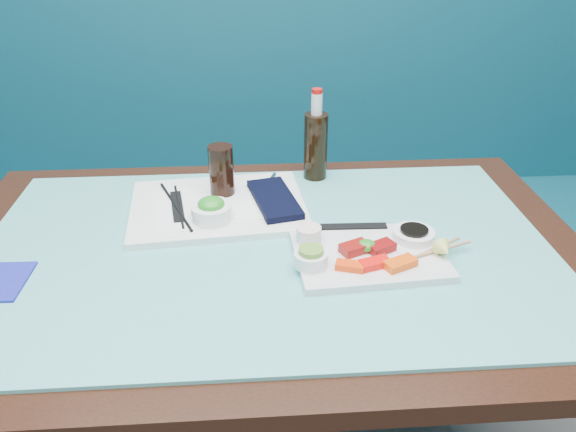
{
  "coord_description": "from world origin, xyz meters",
  "views": [
    {
      "loc": [
        -0.02,
        0.43,
        1.4
      ],
      "look_at": [
        0.05,
        1.5,
        0.8
      ],
      "focal_mm": 35.0,
      "sensor_mm": 36.0,
      "label": 1
    }
  ],
  "objects": [
    {
      "name": "glass_top",
      "position": [
        0.0,
        1.45,
        0.75
      ],
      "size": [
        1.22,
        0.76,
        0.01
      ],
      "primitive_type": "cube",
      "color": "#5CB8B6",
      "rests_on": "dining_table"
    },
    {
      "name": "ramekin_wasabi",
      "position": [
        0.08,
        1.35,
        0.79
      ],
      "size": [
        0.07,
        0.07,
        0.03
      ],
      "primitive_type": "cylinder",
      "rotation": [
        0.0,
        0.0,
        0.03
      ],
      "color": "white",
      "rests_on": "sashimi_plate"
    },
    {
      "name": "cola_bottle_cap",
      "position": [
        0.14,
        1.79,
        0.99
      ],
      "size": [
        0.03,
        0.03,
        0.01
      ],
      "primitive_type": "cylinder",
      "rotation": [
        0.0,
        0.0,
        0.41
      ],
      "color": "red",
      "rests_on": "cola_bottle_neck"
    },
    {
      "name": "fork",
      "position": [
        0.02,
        1.73,
        0.78
      ],
      "size": [
        0.04,
        0.09,
        0.01
      ],
      "primitive_type": "cylinder",
      "rotation": [
        1.57,
        0.0,
        -0.33
      ],
      "color": "white",
      "rests_on": "serving_tray"
    },
    {
      "name": "tuna_left",
      "position": [
        0.18,
        1.39,
        0.78
      ],
      "size": [
        0.07,
        0.06,
        0.02
      ],
      "primitive_type": "cube",
      "rotation": [
        0.0,
        0.0,
        0.43
      ],
      "color": "maroon",
      "rests_on": "sashimi_plate"
    },
    {
      "name": "seaweed_salad",
      "position": [
        -0.12,
        1.55,
        0.81
      ],
      "size": [
        0.08,
        0.08,
        0.03
      ],
      "primitive_type": "ellipsoid",
      "rotation": [
        0.0,
        0.0,
        0.37
      ],
      "color": "#269121",
      "rests_on": "seaweed_bowl"
    },
    {
      "name": "soy_dish",
      "position": [
        0.31,
        1.44,
        0.78
      ],
      "size": [
        0.11,
        0.11,
        0.02
      ],
      "primitive_type": "cylinder",
      "rotation": [
        0.0,
        0.0,
        -0.34
      ],
      "color": "white",
      "rests_on": "sashimi_plate"
    },
    {
      "name": "seaweed_garnish",
      "position": [
        0.2,
        1.4,
        0.78
      ],
      "size": [
        0.05,
        0.05,
        0.02
      ],
      "primitive_type": "ellipsoid",
      "rotation": [
        0.0,
        0.0,
        -0.24
      ],
      "color": "#29831E",
      "rests_on": "sashimi_plate"
    },
    {
      "name": "cola_bottle_body",
      "position": [
        0.14,
        1.79,
        0.85
      ],
      "size": [
        0.07,
        0.07,
        0.17
      ],
      "primitive_type": "cylinder",
      "rotation": [
        0.0,
        0.0,
        -0.2
      ],
      "color": "black",
      "rests_on": "glass_top"
    },
    {
      "name": "soy_fill",
      "position": [
        0.31,
        1.44,
        0.79
      ],
      "size": [
        0.07,
        0.07,
        0.01
      ],
      "primitive_type": "cylinder",
      "rotation": [
        0.0,
        0.0,
        -0.23
      ],
      "color": "black",
      "rests_on": "soy_dish"
    },
    {
      "name": "wooden_chopstick_b",
      "position": [
        0.33,
        1.37,
        0.78
      ],
      "size": [
        0.2,
        0.08,
        0.01
      ],
      "primitive_type": "cylinder",
      "rotation": [
        1.57,
        0.0,
        -1.21
      ],
      "color": "tan",
      "rests_on": "sashimi_plate"
    },
    {
      "name": "black_chopstick_a",
      "position": [
        -0.21,
        1.61,
        0.78
      ],
      "size": [
        0.1,
        0.24,
        0.01
      ],
      "primitive_type": "cylinder",
      "rotation": [
        1.57,
        0.0,
        0.38
      ],
      "color": "black",
      "rests_on": "serving_tray"
    },
    {
      "name": "wasabi_fill",
      "position": [
        0.08,
        1.35,
        0.81
      ],
      "size": [
        0.06,
        0.06,
        0.01
      ],
      "primitive_type": "cylinder",
      "rotation": [
        0.0,
        0.0,
        -0.28
      ],
      "color": "olive",
      "rests_on": "ramekin_wasabi"
    },
    {
      "name": "paper_placemat",
      "position": [
        -0.11,
        1.62,
        0.77
      ],
      "size": [
        0.34,
        0.27,
        0.0
      ],
      "primitive_type": "cube",
      "rotation": [
        0.0,
        0.0,
        0.24
      ],
      "color": "white",
      "rests_on": "serving_tray"
    },
    {
      "name": "dining_table",
      "position": [
        0.0,
        1.45,
        0.67
      ],
      "size": [
        1.4,
        0.9,
        0.75
      ],
      "color": "black",
      "rests_on": "ground"
    },
    {
      "name": "tray_sleeve",
      "position": [
        -0.2,
        1.61,
        0.78
      ],
      "size": [
        0.05,
        0.16,
        0.0
      ],
      "primitive_type": "cube",
      "rotation": [
        0.0,
        0.0,
        0.17
      ],
      "color": "black",
      "rests_on": "serving_tray"
    },
    {
      "name": "salmon_mid",
      "position": [
        0.21,
        1.34,
        0.78
      ],
      "size": [
        0.07,
        0.05,
        0.01
      ],
      "primitive_type": "cube",
      "rotation": [
        0.0,
        0.0,
        0.3
      ],
      "color": "#FD120A",
      "rests_on": "sashimi_plate"
    },
    {
      "name": "cola_bottle_neck",
      "position": [
        0.14,
        1.79,
        0.96
      ],
      "size": [
        0.03,
        0.03,
        0.05
      ],
      "primitive_type": "cylinder",
      "rotation": [
        0.0,
        0.0,
        -0.22
      ],
      "color": "white",
      "rests_on": "cola_bottle_body"
    },
    {
      "name": "salmon_right",
      "position": [
        0.26,
        1.33,
        0.78
      ],
      "size": [
        0.07,
        0.06,
        0.02
      ],
      "primitive_type": "cube",
      "rotation": [
        0.0,
        0.0,
        0.44
      ],
      "color": "#FF520A",
      "rests_on": "sashimi_plate"
    },
    {
      "name": "ginger_fill",
      "position": [
        0.09,
        1.44,
        0.8
      ],
      "size": [
        0.05,
        0.05,
        0.01
      ],
      "primitive_type": "cylinder",
      "rotation": [
        0.0,
        0.0,
        -0.02
      ],
      "color": "#FFE3D1",
      "rests_on": "ramekin_ginger"
    },
    {
      "name": "salmon_left",
      "position": [
        0.16,
        1.33,
        0.78
      ],
      "size": [
        0.06,
        0.04,
        0.01
      ],
      "primitive_type": "cube",
      "rotation": [
        0.0,
        0.0,
        -0.3
      ],
      "color": "#FF3C0A",
      "rests_on": "sashimi_plate"
    },
    {
      "name": "navy_pouch",
      "position": [
        0.03,
        1.62,
        0.78
      ],
      "size": [
        0.13,
        0.22,
        0.02
      ],
      "primitive_type": "cube",
      "rotation": [
        0.0,
        0.0,
        0.22
      ],
      "color": "black",
      "rests_on": "serving_tray"
    },
    {
      "name": "ramekin_ginger",
      "position": [
        0.09,
        1.44,
        0.78
      ],
      "size": [
        0.06,
        0.06,
        0.02
      ],
      "primitive_type": "cylinder",
      "rotation": [
        0.0,
        0.0,
        0.08
      ],
      "color": "silver",
      "rests_on": "sashimi_plate"
    },
    {
      "name": "booth_bench",
      "position": [
        0.0,
        2.29,
        0.37
      ],
      "size": [
        3.0,
        0.56,
        1.17
      ],
      "color": "#0D4656",
      "rests_on": "ground"
    },
    {
      "name": "tuna_right",
      "position": [
        0.23,
        1.39,
        0.78
      ],
      "size": [
        0.06,
        0.06,
        0.02
      ],
      "primitive_type": "cube",
      "rotation": [
        0.0,
        0.0,
        0.48
      ],
      "color": "maroon",
      "rests_on": "sashimi_plate"
    },
    {
      "name": "black_chopstick_b",
      "position": [
        -0.2,
        1.61,
        0.78
      ],
      "size": [
        0.05,
        0.21,
        0.01
      ],
      "primitive_type": "cylinder",
      "rotation": [
        1.57,
        0.0,
        0.19
      ],
      "color": "black",
      "rests_on": "serving_tray"
    },
    {
      "name": "chopstick_sleeve",
      "position": [
        0.19,
        1.49,
        0.78
      ],
      "size": [
        0.15,
        0.03,
        0.0
      ],
      "primitive_type": "cube",
      "rotation": [
        0.0,
        0.0,
        -0.03
      ],
      "color": "black",
      "rests_on": "sashimi_plate"
    },
    {
      "name": "seaweed_bowl",
      "position": [
        -0.12,
        1.55,
        0.79
      ],
      "size": [
        0.11,
        0.11,
        0.04
      ],
      "primitive_type": "cylinder",
      "rotation": [
        0.0,
        0.0,
        0.26
      ],
      "color": "white",
      "rests_on": "serving_tray"
    },
    {
      "name": "cola_glass",
      "position": [
        -0.1,
        1.68,
        0.84
      ],
      "size": [
        0.08,
        0.08,
        0.12
      ],
      "primitive_type": "cylinder",
      "rotation": [
        0.0,
        0.0,
        -0.36
      ],
      "color": "black",
      "rests_on": "serving_tray"
    },
    {
      "name": "serving_tray",
      "position": [
        -0.11,
        1.62,
        0.77
      ],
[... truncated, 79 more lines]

